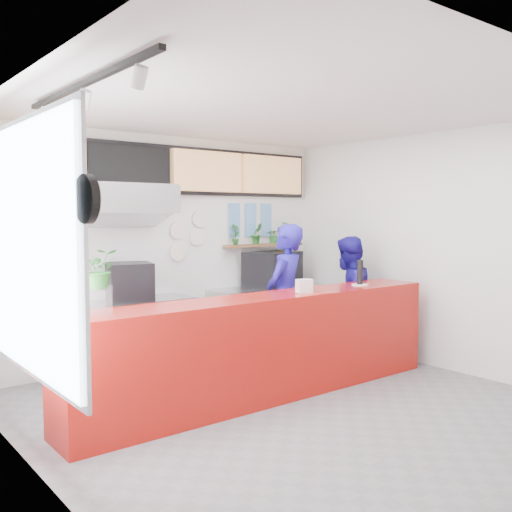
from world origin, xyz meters
TOP-DOWN VIEW (x-y plane):
  - floor at (0.00, 0.00)m, footprint 5.00×5.00m
  - ceiling at (0.00, 0.00)m, footprint 5.00×5.00m
  - wall_back at (0.00, 2.50)m, footprint 5.00×0.00m
  - wall_left at (-2.50, 0.00)m, footprint 0.00×5.00m
  - wall_right at (2.50, 0.00)m, footprint 0.00×5.00m
  - service_counter at (0.00, 0.40)m, footprint 4.50×0.60m
  - cream_band at (0.00, 2.49)m, footprint 5.00×0.02m
  - prep_bench at (-0.80, 2.20)m, footprint 1.80×0.60m
  - panini_oven at (-0.70, 2.20)m, footprint 0.64×0.64m
  - extraction_hood at (-0.80, 2.15)m, footprint 1.20×0.70m
  - hood_lip at (-0.80, 2.15)m, footprint 1.20×0.69m
  - right_bench at (1.50, 2.20)m, footprint 1.80×0.60m
  - espresso_machine at (1.60, 2.20)m, footprint 0.92×0.76m
  - espresso_tray at (1.60, 2.20)m, footprint 0.73×0.62m
  - herb_shelf at (1.60, 2.40)m, footprint 1.40×0.18m
  - menu_board_far_left at (-1.75, 2.38)m, footprint 1.10×0.10m
  - menu_board_mid_left at (-0.59, 2.38)m, footprint 1.10×0.10m
  - menu_board_mid_right at (0.57, 2.38)m, footprint 1.10×0.10m
  - menu_board_far_right at (1.73, 2.38)m, footprint 1.10×0.10m
  - soffit at (0.00, 2.46)m, footprint 4.80×0.04m
  - window_pane at (-2.47, 0.30)m, footprint 0.04×2.20m
  - window_frame at (-2.45, 0.30)m, footprint 0.03×2.30m
  - wall_clock_rim at (-2.46, -0.90)m, footprint 0.05×0.30m
  - wall_clock_face at (-2.43, -0.90)m, footprint 0.02×0.26m
  - track_rail at (-2.10, 0.00)m, footprint 0.05×2.40m
  - dec_plate_a at (0.15, 2.47)m, footprint 0.24×0.03m
  - dec_plate_b at (0.45, 2.47)m, footprint 0.24×0.03m
  - dec_plate_c at (0.15, 2.47)m, footprint 0.24×0.03m
  - dec_plate_d at (0.50, 2.47)m, footprint 0.24×0.03m
  - photo_frame_a at (1.10, 2.48)m, footprint 0.20×0.02m
  - photo_frame_b at (1.40, 2.48)m, footprint 0.20×0.02m
  - photo_frame_c at (1.70, 2.48)m, footprint 0.20×0.02m
  - photo_frame_d at (1.10, 2.48)m, footprint 0.20×0.02m
  - photo_frame_e at (1.40, 2.48)m, footprint 0.20×0.02m
  - photo_frame_f at (1.70, 2.48)m, footprint 0.20×0.02m
  - staff_center at (0.83, 1.05)m, footprint 0.80×0.68m
  - staff_right at (1.91, 1.00)m, footprint 0.96×0.84m
  - herb_a at (1.07, 2.40)m, footprint 0.20×0.17m
  - herb_b at (1.46, 2.40)m, footprint 0.19×0.16m
  - herb_c at (1.79, 2.40)m, footprint 0.29×0.27m
  - herb_d at (2.04, 2.40)m, footprint 0.21×0.19m
  - glass_vase at (-1.85, 0.37)m, footprint 0.23×0.23m
  - basil_vase at (-1.85, 0.37)m, footprint 0.38×0.35m
  - napkin_holder at (0.48, 0.33)m, footprint 0.19×0.14m
  - white_plate at (1.46, 0.38)m, footprint 0.25×0.25m
  - pepper_mill at (1.46, 0.38)m, footprint 0.09×0.09m

SIDE VIEW (x-z plane):
  - floor at x=0.00m, z-range 0.00..0.00m
  - prep_bench at x=-0.80m, z-range 0.00..0.90m
  - right_bench at x=1.50m, z-range 0.00..0.90m
  - service_counter at x=0.00m, z-range 0.00..1.10m
  - staff_right at x=1.91m, z-range 0.00..1.67m
  - staff_center at x=0.83m, z-range 0.00..1.84m
  - white_plate at x=1.46m, z-range 1.10..1.12m
  - panini_oven at x=-0.70m, z-range 0.90..1.37m
  - espresso_machine at x=1.60m, z-range 0.90..1.41m
  - napkin_holder at x=0.48m, z-range 1.10..1.25m
  - glass_vase at x=-1.85m, z-range 1.10..1.35m
  - pepper_mill at x=1.46m, z-range 1.11..1.41m
  - espresso_tray at x=1.60m, z-range 1.35..1.41m
  - dec_plate_c at x=0.15m, z-range 1.33..1.57m
  - basil_vase at x=-1.85m, z-range 1.32..1.67m
  - wall_back at x=0.00m, z-range -1.00..4.00m
  - wall_left at x=-2.50m, z-range -1.00..4.00m
  - wall_right at x=2.50m, z-range -1.00..4.00m
  - herb_shelf at x=1.60m, z-range 1.48..1.52m
  - herb_c at x=1.79m, z-range 1.52..1.78m
  - dec_plate_b at x=0.45m, z-range 1.53..1.77m
  - herb_b at x=1.46m, z-range 1.52..1.83m
  - herb_a at x=1.07m, z-range 1.52..1.84m
  - herb_d at x=2.04m, z-range 1.52..1.84m
  - window_pane at x=-2.47m, z-range 0.75..2.65m
  - window_frame at x=-2.45m, z-range 0.70..2.70m
  - dec_plate_a at x=0.15m, z-range 1.63..1.87m
  - photo_frame_d at x=1.10m, z-range 1.62..1.88m
  - photo_frame_e at x=1.40m, z-range 1.62..1.88m
  - photo_frame_f at x=1.70m, z-range 1.62..1.88m
  - dec_plate_d at x=0.50m, z-range 1.78..2.02m
  - hood_lip at x=-0.80m, z-range 1.79..2.11m
  - photo_frame_a at x=1.10m, z-range 1.88..2.12m
  - photo_frame_b at x=1.40m, z-range 1.88..2.12m
  - photo_frame_c at x=1.70m, z-range 1.88..2.12m
  - wall_clock_rim at x=-2.46m, z-range 1.90..2.20m
  - wall_clock_face at x=-2.43m, z-range 1.92..2.18m
  - extraction_hood at x=-0.80m, z-range 1.98..2.32m
  - menu_board_far_left at x=-1.75m, z-range 2.27..2.82m
  - menu_board_mid_left at x=-0.59m, z-range 2.27..2.82m
  - menu_board_mid_right at x=0.57m, z-range 2.27..2.82m
  - menu_board_far_right at x=1.73m, z-range 2.27..2.82m
  - soffit at x=0.00m, z-range 2.22..2.88m
  - cream_band at x=0.00m, z-range 2.20..3.00m
  - track_rail at x=-2.10m, z-range 2.92..2.96m
  - ceiling at x=0.00m, z-range 3.00..3.00m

